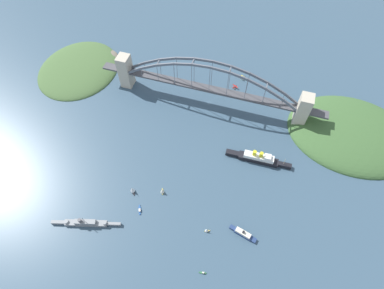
{
  "coord_description": "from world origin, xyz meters",
  "views": [
    {
      "loc": [
        -62.17,
        280.0,
        321.99
      ],
      "look_at": [
        0.0,
        79.02,
        8.0
      ],
      "focal_mm": 28.9,
      "sensor_mm": 36.0,
      "label": 1
    }
  ],
  "objects_px": {
    "harbor_arch_bridge": "(210,88)",
    "naval_cruiser": "(85,223)",
    "small_boat_1": "(162,191)",
    "small_boat_2": "(207,230)",
    "harbor_ferry_steamer": "(243,233)",
    "ocean_liner": "(258,158)",
    "small_boat_3": "(132,190)",
    "seaplane_second_in_formation": "(244,78)",
    "small_boat_4": "(203,273)",
    "seaplane_taxiing_near_bridge": "(235,87)",
    "small_boat_0": "(140,210)"
  },
  "relations": [
    {
      "from": "harbor_arch_bridge",
      "to": "naval_cruiser",
      "type": "height_order",
      "value": "harbor_arch_bridge"
    },
    {
      "from": "small_boat_1",
      "to": "small_boat_2",
      "type": "bearing_deg",
      "value": 154.86
    },
    {
      "from": "small_boat_2",
      "to": "harbor_arch_bridge",
      "type": "bearing_deg",
      "value": -75.33
    },
    {
      "from": "harbor_ferry_steamer",
      "to": "small_boat_1",
      "type": "bearing_deg",
      "value": -11.67
    },
    {
      "from": "harbor_arch_bridge",
      "to": "small_boat_1",
      "type": "bearing_deg",
      "value": 84.47
    },
    {
      "from": "ocean_liner",
      "to": "small_boat_3",
      "type": "bearing_deg",
      "value": 32.9
    },
    {
      "from": "harbor_arch_bridge",
      "to": "small_boat_3",
      "type": "relative_size",
      "value": 29.14
    },
    {
      "from": "harbor_arch_bridge",
      "to": "small_boat_1",
      "type": "relative_size",
      "value": 33.93
    },
    {
      "from": "seaplane_second_in_formation",
      "to": "small_boat_2",
      "type": "bearing_deg",
      "value": 92.34
    },
    {
      "from": "harbor_ferry_steamer",
      "to": "small_boat_3",
      "type": "xyz_separation_m",
      "value": [
        129.88,
        -11.35,
        2.32
      ]
    },
    {
      "from": "harbor_arch_bridge",
      "to": "naval_cruiser",
      "type": "bearing_deg",
      "value": 68.79
    },
    {
      "from": "small_boat_1",
      "to": "small_boat_4",
      "type": "height_order",
      "value": "small_boat_1"
    },
    {
      "from": "naval_cruiser",
      "to": "seaplane_second_in_formation",
      "type": "distance_m",
      "value": 288.65
    },
    {
      "from": "harbor_ferry_steamer",
      "to": "small_boat_2",
      "type": "bearing_deg",
      "value": 12.14
    },
    {
      "from": "harbor_ferry_steamer",
      "to": "ocean_liner",
      "type": "bearing_deg",
      "value": -88.88
    },
    {
      "from": "harbor_arch_bridge",
      "to": "harbor_ferry_steamer",
      "type": "bearing_deg",
      "value": 116.49
    },
    {
      "from": "seaplane_taxiing_near_bridge",
      "to": "small_boat_1",
      "type": "distance_m",
      "value": 189.06
    },
    {
      "from": "seaplane_taxiing_near_bridge",
      "to": "small_boat_3",
      "type": "xyz_separation_m",
      "value": [
        74.82,
        193.02,
        3.13
      ]
    },
    {
      "from": "ocean_liner",
      "to": "naval_cruiser",
      "type": "distance_m",
      "value": 208.63
    },
    {
      "from": "naval_cruiser",
      "to": "small_boat_3",
      "type": "xyz_separation_m",
      "value": [
        -32.84,
        -50.0,
        1.58
      ]
    },
    {
      "from": "small_boat_0",
      "to": "small_boat_1",
      "type": "xyz_separation_m",
      "value": [
        -16.53,
        -27.43,
        3.35
      ]
    },
    {
      "from": "seaplane_second_in_formation",
      "to": "small_boat_1",
      "type": "bearing_deg",
      "value": 76.24
    },
    {
      "from": "naval_cruiser",
      "to": "ocean_liner",
      "type": "bearing_deg",
      "value": -140.46
    },
    {
      "from": "small_boat_1",
      "to": "small_boat_4",
      "type": "bearing_deg",
      "value": 134.32
    },
    {
      "from": "harbor_arch_bridge",
      "to": "small_boat_3",
      "type": "bearing_deg",
      "value": 73.22
    },
    {
      "from": "small_boat_1",
      "to": "harbor_ferry_steamer",
      "type": "bearing_deg",
      "value": 168.33
    },
    {
      "from": "small_boat_2",
      "to": "small_boat_4",
      "type": "distance_m",
      "value": 41.95
    },
    {
      "from": "ocean_liner",
      "to": "small_boat_0",
      "type": "height_order",
      "value": "ocean_liner"
    },
    {
      "from": "small_boat_0",
      "to": "naval_cruiser",
      "type": "bearing_deg",
      "value": 32.61
    },
    {
      "from": "naval_cruiser",
      "to": "seaplane_second_in_formation",
      "type": "height_order",
      "value": "naval_cruiser"
    },
    {
      "from": "seaplane_taxiing_near_bridge",
      "to": "small_boat_2",
      "type": "distance_m",
      "value": 213.14
    },
    {
      "from": "harbor_ferry_steamer",
      "to": "small_boat_1",
      "type": "xyz_separation_m",
      "value": [
        97.25,
        -20.09,
        1.65
      ]
    },
    {
      "from": "seaplane_second_in_formation",
      "to": "small_boat_3",
      "type": "relative_size",
      "value": 0.95
    },
    {
      "from": "naval_cruiser",
      "to": "harbor_ferry_steamer",
      "type": "height_order",
      "value": "naval_cruiser"
    },
    {
      "from": "harbor_ferry_steamer",
      "to": "seaplane_taxiing_near_bridge",
      "type": "distance_m",
      "value": 211.66
    },
    {
      "from": "small_boat_3",
      "to": "small_boat_1",
      "type": "bearing_deg",
      "value": -165.0
    },
    {
      "from": "harbor_arch_bridge",
      "to": "harbor_ferry_steamer",
      "type": "xyz_separation_m",
      "value": [
        -83.05,
        166.67,
        -24.75
      ]
    },
    {
      "from": "ocean_liner",
      "to": "small_boat_1",
      "type": "height_order",
      "value": "ocean_liner"
    },
    {
      "from": "naval_cruiser",
      "to": "small_boat_1",
      "type": "bearing_deg",
      "value": -138.1
    },
    {
      "from": "small_boat_2",
      "to": "small_boat_3",
      "type": "distance_m",
      "value": 94.58
    },
    {
      "from": "seaplane_second_in_formation",
      "to": "small_boat_2",
      "type": "xyz_separation_m",
      "value": [
        -9.55,
        233.76,
        0.95
      ]
    },
    {
      "from": "naval_cruiser",
      "to": "small_boat_1",
      "type": "distance_m",
      "value": 87.97
    },
    {
      "from": "small_boat_0",
      "to": "seaplane_taxiing_near_bridge",
      "type": "bearing_deg",
      "value": -105.5
    },
    {
      "from": "ocean_liner",
      "to": "small_boat_1",
      "type": "bearing_deg",
      "value": 37.83
    },
    {
      "from": "ocean_liner",
      "to": "small_boat_4",
      "type": "relative_size",
      "value": 10.58
    },
    {
      "from": "harbor_ferry_steamer",
      "to": "small_boat_1",
      "type": "distance_m",
      "value": 99.32
    },
    {
      "from": "small_boat_1",
      "to": "small_boat_4",
      "type": "xyz_separation_m",
      "value": [
        -67.66,
        69.29,
        -3.4
      ]
    },
    {
      "from": "harbor_arch_bridge",
      "to": "small_boat_2",
      "type": "distance_m",
      "value": 182.2
    },
    {
      "from": "small_boat_4",
      "to": "small_boat_3",
      "type": "bearing_deg",
      "value": -31.12
    },
    {
      "from": "naval_cruiser",
      "to": "seaplane_taxiing_near_bridge",
      "type": "relative_size",
      "value": 8.22
    }
  ]
}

